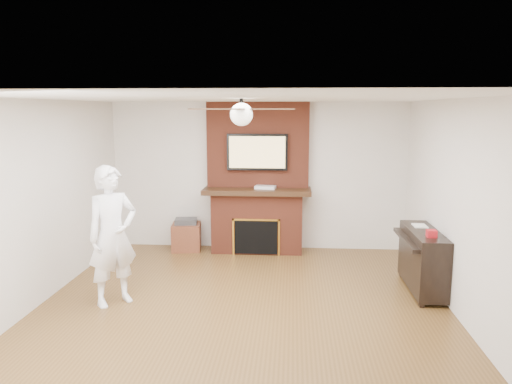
# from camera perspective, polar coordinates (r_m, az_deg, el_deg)

# --- Properties ---
(room_shell) EXTENTS (5.36, 5.86, 2.86)m
(room_shell) POSITION_cam_1_polar(r_m,az_deg,el_deg) (5.82, -1.62, -1.75)
(room_shell) COLOR #513618
(room_shell) RESTS_ON ground
(fireplace) EXTENTS (1.78, 0.64, 2.50)m
(fireplace) POSITION_cam_1_polar(r_m,az_deg,el_deg) (8.36, 0.17, -0.07)
(fireplace) COLOR maroon
(fireplace) RESTS_ON ground
(tv) EXTENTS (1.00, 0.08, 0.60)m
(tv) POSITION_cam_1_polar(r_m,az_deg,el_deg) (8.23, 0.15, 4.58)
(tv) COLOR black
(tv) RESTS_ON fireplace
(ceiling_fan) EXTENTS (1.21, 1.21, 0.31)m
(ceiling_fan) POSITION_cam_1_polar(r_m,az_deg,el_deg) (5.71, -1.68, 8.97)
(ceiling_fan) COLOR black
(ceiling_fan) RESTS_ON room_shell
(person) EXTENTS (0.74, 0.74, 1.72)m
(person) POSITION_cam_1_polar(r_m,az_deg,el_deg) (6.32, -16.07, -4.83)
(person) COLOR white
(person) RESTS_ON ground
(side_table) EXTENTS (0.53, 0.53, 0.54)m
(side_table) POSITION_cam_1_polar(r_m,az_deg,el_deg) (8.62, -7.96, -4.93)
(side_table) COLOR #5D2C1A
(side_table) RESTS_ON ground
(piano) EXTENTS (0.46, 1.25, 0.91)m
(piano) POSITION_cam_1_polar(r_m,az_deg,el_deg) (6.96, 18.47, -7.23)
(piano) COLOR black
(piano) RESTS_ON ground
(cable_box) EXTENTS (0.36, 0.24, 0.05)m
(cable_box) POSITION_cam_1_polar(r_m,az_deg,el_deg) (8.24, 1.08, 0.55)
(cable_box) COLOR silver
(cable_box) RESTS_ON fireplace
(candle_orange) EXTENTS (0.06, 0.06, 0.12)m
(candle_orange) POSITION_cam_1_polar(r_m,az_deg,el_deg) (8.42, -0.57, -6.55)
(candle_orange) COLOR orange
(candle_orange) RESTS_ON ground
(candle_green) EXTENTS (0.07, 0.07, 0.09)m
(candle_green) POSITION_cam_1_polar(r_m,az_deg,el_deg) (8.39, 0.01, -6.71)
(candle_green) COLOR #378B3D
(candle_green) RESTS_ON ground
(candle_cream) EXTENTS (0.08, 0.08, 0.12)m
(candle_cream) POSITION_cam_1_polar(r_m,az_deg,el_deg) (8.32, 0.50, -6.72)
(candle_cream) COLOR #ECE9BC
(candle_cream) RESTS_ON ground
(candle_blue) EXTENTS (0.06, 0.06, 0.08)m
(candle_blue) POSITION_cam_1_polar(r_m,az_deg,el_deg) (8.36, 0.90, -6.77)
(candle_blue) COLOR #384BAA
(candle_blue) RESTS_ON ground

